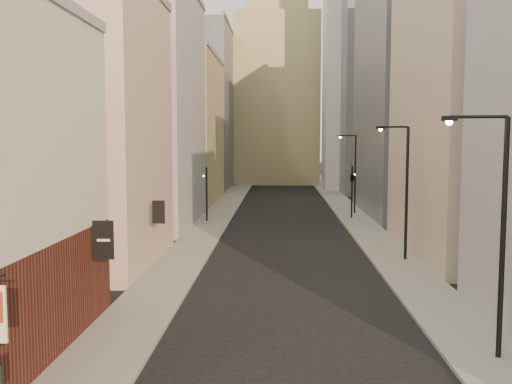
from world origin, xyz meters
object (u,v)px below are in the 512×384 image
streetlamp_near (497,223)px  white_tower (352,63)px  clock_tower (277,80)px  streetlamp_far (353,169)px  traffic_light_left (207,186)px  streetlamp_mid (404,185)px  traffic_light_right (352,179)px

streetlamp_near → white_tower: bearing=94.7°
white_tower → clock_tower: bearing=128.2°
streetlamp_far → white_tower: bearing=59.1°
white_tower → traffic_light_left: bearing=-116.2°
white_tower → streetlamp_mid: size_ratio=5.04×
streetlamp_mid → traffic_light_left: (-14.01, 15.88, -1.37)m
traffic_light_left → streetlamp_near: bearing=105.4°
clock_tower → traffic_light_left: clock_tower is taller
white_tower → traffic_light_right: bearing=-96.8°
clock_tower → traffic_light_right: size_ratio=8.98×
clock_tower → traffic_light_right: (7.17, -46.30, -13.80)m
streetlamp_mid → streetlamp_far: streetlamp_mid is taller
clock_tower → streetlamp_near: clock_tower is taller
white_tower → streetlamp_near: (-3.42, -66.34, -13.91)m
streetlamp_mid → streetlamp_far: 21.96m
clock_tower → traffic_light_left: size_ratio=8.98×
clock_tower → traffic_light_right: bearing=-81.2°
white_tower → traffic_light_right: 35.73m
clock_tower → traffic_light_left: bearing=-97.1°
traffic_light_left → traffic_light_right: (13.25, 2.44, 0.50)m
traffic_light_left → traffic_light_right: same height
streetlamp_near → streetlamp_mid: streetlamp_mid is taller
traffic_light_left → streetlamp_far: bearing=-164.2°
streetlamp_near → traffic_light_right: streetlamp_near is taller
streetlamp_mid → traffic_light_right: 18.36m
traffic_light_right → streetlamp_mid: bearing=83.1°
traffic_light_right → clock_tower: bearing=-90.4°
streetlamp_mid → traffic_light_right: size_ratio=1.65×
streetlamp_mid → traffic_light_left: 21.22m
clock_tower → streetlamp_far: (7.74, -42.67, -13.13)m
clock_tower → streetlamp_far: size_ratio=5.70×
white_tower → traffic_light_left: 41.62m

